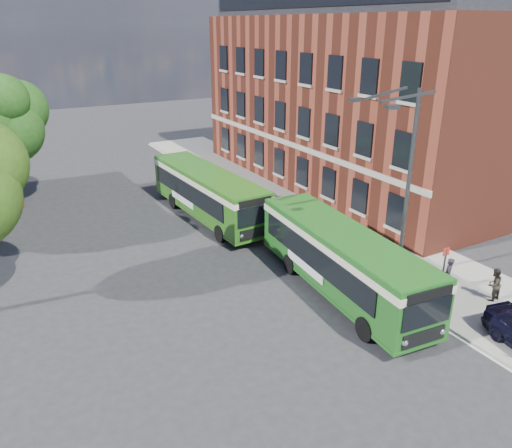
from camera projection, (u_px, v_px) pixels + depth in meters
ground at (283, 289)px, 23.15m from camera, size 120.00×120.00×0.00m
pavement at (308, 210)px, 32.76m from camera, size 6.00×48.00×0.15m
kerb_line at (268, 219)px, 31.41m from camera, size 0.12×48.00×0.01m
brick_office at (359, 89)px, 36.59m from camera, size 12.10×26.00×14.20m
street_lamp at (402, 187)px, 21.93m from camera, size 2.96×2.38×9.00m
bus_stop_sign at (443, 269)px, 21.73m from camera, size 0.35×0.08×2.52m
bus_front at (342, 256)px, 22.23m from camera, size 3.47×11.10×3.02m
bus_rear at (208, 190)px, 31.02m from camera, size 3.10×11.47×3.02m
pedestrian_a at (448, 275)px, 22.38m from camera, size 0.72×0.66×1.64m
pedestrian_b at (494, 284)px, 21.71m from camera, size 0.77×0.61×1.52m
tree_right at (7, 119)px, 31.22m from camera, size 5.16×4.91×8.72m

